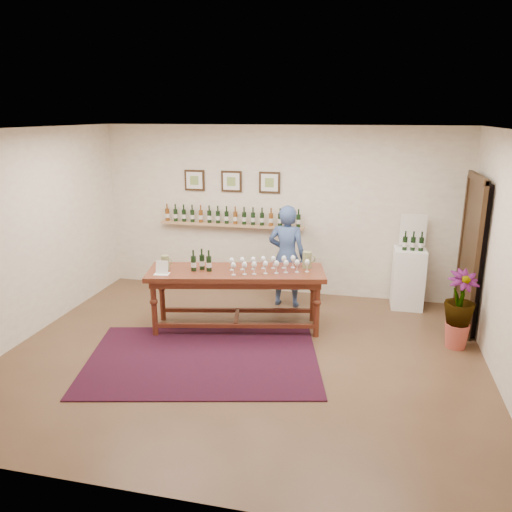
% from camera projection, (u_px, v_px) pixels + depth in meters
% --- Properties ---
extents(ground, '(6.00, 6.00, 0.00)m').
position_uv_depth(ground, '(242.00, 356.00, 6.35)').
color(ground, '#513724').
rests_on(ground, ground).
extents(room_shell, '(6.00, 6.00, 6.00)m').
position_uv_depth(room_shell, '(412.00, 244.00, 7.34)').
color(room_shell, '#F1EACD').
rests_on(room_shell, ground).
extents(rug, '(3.22, 2.50, 0.02)m').
position_uv_depth(rug, '(203.00, 359.00, 6.25)').
color(rug, '#490D13').
rests_on(rug, ground).
extents(tasting_table, '(2.56, 1.27, 0.87)m').
position_uv_depth(tasting_table, '(236.00, 279.00, 6.98)').
color(tasting_table, '#462711').
rests_on(tasting_table, ground).
extents(table_glasses, '(1.38, 0.77, 0.19)m').
position_uv_depth(table_glasses, '(264.00, 265.00, 6.88)').
color(table_glasses, silver).
rests_on(table_glasses, tasting_table).
extents(table_bottles, '(0.27, 0.19, 0.27)m').
position_uv_depth(table_bottles, '(202.00, 261.00, 6.92)').
color(table_bottles, black).
rests_on(table_bottles, tasting_table).
extents(pitcher_left, '(0.15, 0.15, 0.20)m').
position_uv_depth(pitcher_left, '(165.00, 263.00, 6.95)').
color(pitcher_left, olive).
rests_on(pitcher_left, tasting_table).
extents(pitcher_right, '(0.19, 0.19, 0.23)m').
position_uv_depth(pitcher_right, '(307.00, 260.00, 7.03)').
color(pitcher_right, olive).
rests_on(pitcher_right, tasting_table).
extents(menu_card, '(0.22, 0.17, 0.18)m').
position_uv_depth(menu_card, '(162.00, 267.00, 6.78)').
color(menu_card, white).
rests_on(menu_card, tasting_table).
extents(display_pedestal, '(0.49, 0.49, 0.95)m').
position_uv_depth(display_pedestal, '(408.00, 278.00, 7.84)').
color(display_pedestal, white).
rests_on(display_pedestal, ground).
extents(pedestal_bottles, '(0.28, 0.08, 0.28)m').
position_uv_depth(pedestal_bottles, '(413.00, 242.00, 7.60)').
color(pedestal_bottles, black).
rests_on(pedestal_bottles, display_pedestal).
extents(info_sign, '(0.40, 0.03, 0.55)m').
position_uv_depth(info_sign, '(413.00, 230.00, 7.75)').
color(info_sign, white).
rests_on(info_sign, display_pedestal).
extents(potted_plant, '(0.58, 0.58, 0.90)m').
position_uv_depth(potted_plant, '(459.00, 310.00, 6.45)').
color(potted_plant, '#AE483A').
rests_on(potted_plant, ground).
extents(person, '(0.62, 0.43, 1.63)m').
position_uv_depth(person, '(287.00, 256.00, 7.83)').
color(person, '#344A7B').
rests_on(person, ground).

